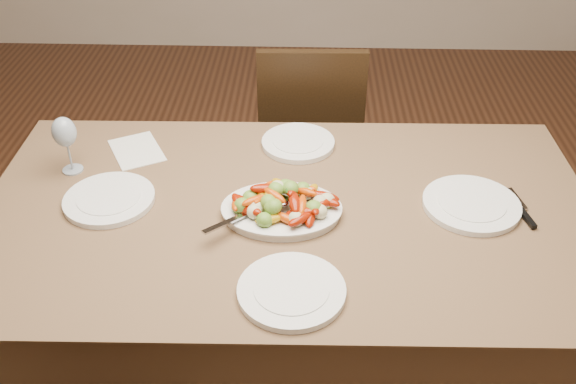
% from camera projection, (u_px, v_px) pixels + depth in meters
% --- Properties ---
extents(floor, '(6.00, 6.00, 0.00)m').
position_uv_depth(floor, '(239.00, 372.00, 2.35)').
color(floor, '#402213').
rests_on(floor, ground).
extents(dining_table, '(1.86, 1.07, 0.76)m').
position_uv_depth(dining_table, '(288.00, 300.00, 2.13)').
color(dining_table, brown).
rests_on(dining_table, ground).
extents(chair_far, '(0.43, 0.43, 0.95)m').
position_uv_depth(chair_far, '(309.00, 135.00, 2.81)').
color(chair_far, black).
rests_on(chair_far, ground).
extents(serving_platter, '(0.34, 0.26, 0.02)m').
position_uv_depth(serving_platter, '(282.00, 212.00, 1.88)').
color(serving_platter, white).
rests_on(serving_platter, dining_table).
extents(roasted_vegetables, '(0.28, 0.19, 0.09)m').
position_uv_depth(roasted_vegetables, '(282.00, 196.00, 1.84)').
color(roasted_vegetables, '#7B1302').
rests_on(roasted_vegetables, serving_platter).
extents(serving_spoon, '(0.24, 0.24, 0.03)m').
position_uv_depth(serving_spoon, '(258.00, 209.00, 1.83)').
color(serving_spoon, '#9EA0A8').
rests_on(serving_spoon, serving_platter).
extents(plate_left, '(0.27, 0.27, 0.02)m').
position_uv_depth(plate_left, '(109.00, 200.00, 1.93)').
color(plate_left, white).
rests_on(plate_left, dining_table).
extents(plate_right, '(0.29, 0.29, 0.02)m').
position_uv_depth(plate_right, '(471.00, 205.00, 1.91)').
color(plate_right, white).
rests_on(plate_right, dining_table).
extents(plate_far, '(0.25, 0.25, 0.02)m').
position_uv_depth(plate_far, '(298.00, 143.00, 2.20)').
color(plate_far, white).
rests_on(plate_far, dining_table).
extents(plate_near, '(0.28, 0.28, 0.02)m').
position_uv_depth(plate_near, '(291.00, 291.00, 1.61)').
color(plate_near, white).
rests_on(plate_near, dining_table).
extents(wine_glass, '(0.08, 0.08, 0.20)m').
position_uv_depth(wine_glass, '(67.00, 143.00, 2.01)').
color(wine_glass, '#8C99A5').
rests_on(wine_glass, dining_table).
extents(menu_card, '(0.23, 0.26, 0.00)m').
position_uv_depth(menu_card, '(137.00, 150.00, 2.17)').
color(menu_card, silver).
rests_on(menu_card, dining_table).
extents(table_knife, '(0.06, 0.20, 0.01)m').
position_uv_depth(table_knife, '(522.00, 210.00, 1.89)').
color(table_knife, '#9EA0A8').
rests_on(table_knife, dining_table).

